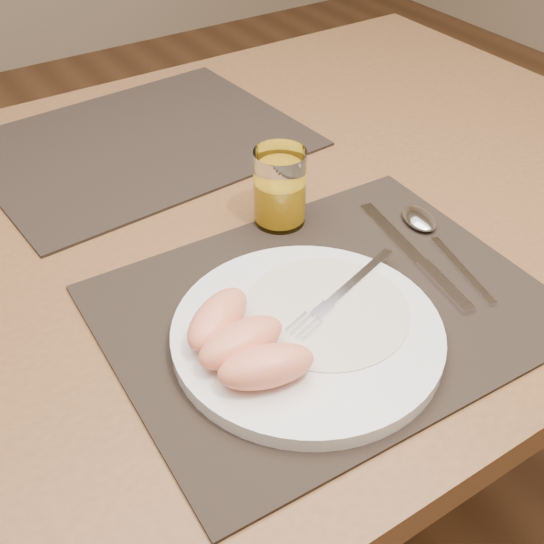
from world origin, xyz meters
The scene contains 11 objects.
ground centered at (0.00, 0.00, 0.00)m, with size 5.00×5.00×0.00m, color brown.
table centered at (0.00, 0.00, 0.67)m, with size 1.40×0.90×0.75m.
placemat_near centered at (0.02, -0.22, 0.75)m, with size 0.45×0.35×0.00m, color black.
placemat_far centered at (0.01, 0.22, 0.75)m, with size 0.45×0.35×0.00m, color black.
plate centered at (-0.03, -0.25, 0.76)m, with size 0.27×0.27×0.02m, color white.
plate_dressing centered at (0.00, -0.24, 0.77)m, with size 0.17×0.17×0.00m.
fork centered at (0.02, -0.23, 0.77)m, with size 0.17×0.07×0.00m.
knife centered at (0.15, -0.22, 0.76)m, with size 0.05×0.22×0.01m.
spoon centered at (0.20, -0.17, 0.76)m, with size 0.07×0.19×0.01m.
juice_glass centered at (0.07, -0.06, 0.80)m, with size 0.06×0.06×0.10m.
grapefruit_wedges centered at (-0.10, -0.25, 0.79)m, with size 0.10×0.15×0.04m.
Camera 1 is at (-0.32, -0.64, 1.24)m, focal length 45.00 mm.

